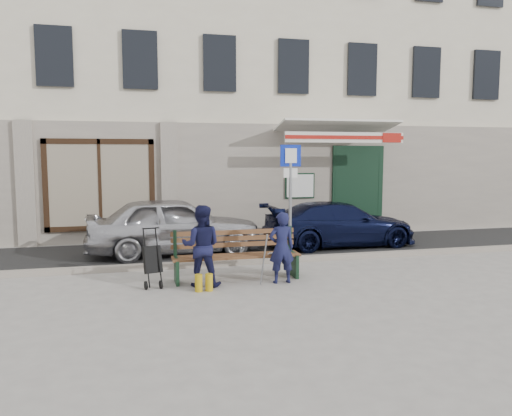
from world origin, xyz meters
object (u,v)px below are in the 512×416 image
object	(u,v)px
car_silver	(174,225)
man	(282,248)
stroller	(152,261)
car_navy	(340,224)
bench	(234,256)
woman	(201,246)
parking_sign	(290,184)

from	to	relation	value
car_silver	man	distance (m)	3.56
stroller	car_silver	bearing A→B (deg)	62.34
car_navy	bench	bearing A→B (deg)	128.15
woman	stroller	distance (m)	0.91
bench	man	world-z (taller)	man
car_navy	parking_sign	bearing A→B (deg)	124.23
car_silver	car_navy	xyz separation A→B (m)	(4.20, 0.07, -0.12)
parking_sign	man	size ratio (longest dim) A/B	1.95
car_silver	parking_sign	world-z (taller)	parking_sign
bench	stroller	distance (m)	1.51
car_navy	bench	world-z (taller)	car_navy
bench	woman	distance (m)	0.77
car_silver	man	size ratio (longest dim) A/B	3.09
car_silver	stroller	xyz separation A→B (m)	(-0.61, -2.82, -0.23)
car_silver	stroller	distance (m)	2.90
man	bench	bearing A→B (deg)	-28.28
woman	man	bearing A→B (deg)	-170.94
bench	stroller	world-z (taller)	stroller
woman	stroller	size ratio (longest dim) A/B	1.40
car_silver	woman	size ratio (longest dim) A/B	2.78
man	woman	bearing A→B (deg)	-4.80
parking_sign	man	bearing A→B (deg)	-114.17
car_navy	bench	distance (m)	4.31
car_navy	parking_sign	xyz separation A→B (m)	(-1.73, -1.25, 1.13)
parking_sign	stroller	world-z (taller)	parking_sign
car_navy	bench	xyz separation A→B (m)	(-3.31, -2.76, -0.11)
man	stroller	xyz separation A→B (m)	(-2.30, 0.31, -0.19)
car_navy	woman	size ratio (longest dim) A/B	2.71
car_navy	woman	distance (m)	5.01
car_silver	man	xyz separation A→B (m)	(1.69, -3.13, -0.03)
car_navy	car_silver	bearing A→B (deg)	89.25
parking_sign	stroller	bearing A→B (deg)	-154.29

